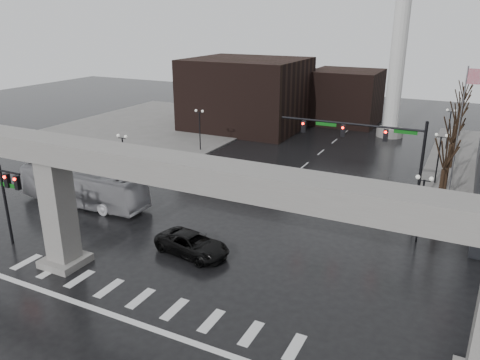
{
  "coord_description": "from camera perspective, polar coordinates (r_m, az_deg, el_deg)",
  "views": [
    {
      "loc": [
        15.81,
        -19.46,
        15.65
      ],
      "look_at": [
        1.54,
        8.94,
        4.5
      ],
      "focal_mm": 35.0,
      "sensor_mm": 36.0,
      "label": 1
    }
  ],
  "objects": [
    {
      "name": "signal_left_pole",
      "position": [
        36.33,
        -26.34,
        -1.34
      ],
      "size": [
        2.3,
        0.3,
        6.0
      ],
      "color": "black",
      "rests_on": "ground"
    },
    {
      "name": "building_far_mid",
      "position": [
        74.56,
        12.71,
        9.88
      ],
      "size": [
        10.0,
        10.0,
        8.0
      ],
      "primitive_type": "cube",
      "color": "black",
      "rests_on": "ground"
    },
    {
      "name": "smokestack",
      "position": [
        66.23,
        18.93,
        16.35
      ],
      "size": [
        3.6,
        3.6,
        30.0
      ],
      "color": "silver",
      "rests_on": "ground"
    },
    {
      "name": "flagpole_assembly",
      "position": [
        42.25,
        25.61,
        6.36
      ],
      "size": [
        2.06,
        0.12,
        12.0
      ],
      "color": "silver",
      "rests_on": "ground"
    },
    {
      "name": "lamp_left_2",
      "position": [
        69.17,
        1.17,
        9.19
      ],
      "size": [
        1.22,
        0.32,
        5.11
      ],
      "color": "black",
      "rests_on": "ground"
    },
    {
      "name": "lamp_right_1",
      "position": [
        49.05,
        23.13,
        3.38
      ],
      "size": [
        1.22,
        0.32,
        5.11
      ],
      "color": "black",
      "rests_on": "ground"
    },
    {
      "name": "tree_right_3",
      "position": [
        62.78,
        25.06,
        5.87
      ],
      "size": [
        1.11,
        1.66,
        8.02
      ],
      "color": "black",
      "rests_on": "ground"
    },
    {
      "name": "pickup_truck",
      "position": [
        32.77,
        -5.83,
        -7.79
      ],
      "size": [
        5.84,
        3.44,
        1.53
      ],
      "primitive_type": "imported",
      "rotation": [
        0.0,
        0.0,
        1.4
      ],
      "color": "black",
      "rests_on": "ground"
    },
    {
      "name": "sidewalk_nw",
      "position": [
        71.18,
        -10.15,
        6.39
      ],
      "size": [
        28.0,
        36.0,
        0.15
      ],
      "primitive_type": "cube",
      "color": "slate",
      "rests_on": "ground"
    },
    {
      "name": "lamp_left_1",
      "position": [
        57.09,
        -4.95,
        6.94
      ],
      "size": [
        1.22,
        0.32,
        5.11
      ],
      "color": "black",
      "rests_on": "ground"
    },
    {
      "name": "ground",
      "position": [
        29.55,
        -10.8,
        -13.03
      ],
      "size": [
        160.0,
        160.0,
        0.0
      ],
      "primitive_type": "plane",
      "color": "black",
      "rests_on": "ground"
    },
    {
      "name": "tree_right_0",
      "position": [
        39.64,
        23.3,
        -1.25
      ],
      "size": [
        1.09,
        1.58,
        7.5
      ],
      "color": "black",
      "rests_on": "ground"
    },
    {
      "name": "building_far_left",
      "position": [
        69.13,
        0.8,
        10.46
      ],
      "size": [
        16.0,
        14.0,
        10.0
      ],
      "primitive_type": "cube",
      "color": "black",
      "rests_on": "ground"
    },
    {
      "name": "lamp_left_0",
      "position": [
        46.12,
        -14.05,
        3.43
      ],
      "size": [
        1.22,
        0.32,
        5.11
      ],
      "color": "black",
      "rests_on": "ground"
    },
    {
      "name": "city_bus",
      "position": [
        42.93,
        -18.57,
        -0.66
      ],
      "size": [
        12.3,
        2.98,
        3.42
      ],
      "primitive_type": "imported",
      "rotation": [
        0.0,
        0.0,
        1.58
      ],
      "color": "#ACABB0",
      "rests_on": "ground"
    },
    {
      "name": "lamp_right_2",
      "position": [
        62.69,
        24.18,
        6.44
      ],
      "size": [
        1.22,
        0.32,
        5.11
      ],
      "color": "black",
      "rests_on": "ground"
    },
    {
      "name": "elevated_guideway",
      "position": [
        25.83,
        -9.5,
        -0.79
      ],
      "size": [
        48.0,
        2.6,
        8.7
      ],
      "color": "gray",
      "rests_on": "ground"
    },
    {
      "name": "tree_right_1",
      "position": [
        47.26,
        24.08,
        1.89
      ],
      "size": [
        1.09,
        1.61,
        7.67
      ],
      "color": "black",
      "rests_on": "ground"
    },
    {
      "name": "tree_right_4",
      "position": [
        70.62,
        25.39,
        7.19
      ],
      "size": [
        1.12,
        1.69,
        8.19
      ],
      "color": "black",
      "rests_on": "ground"
    },
    {
      "name": "tree_right_2",
      "position": [
        54.98,
        24.64,
        4.16
      ],
      "size": [
        1.1,
        1.63,
        7.85
      ],
      "color": "black",
      "rests_on": "ground"
    },
    {
      "name": "lamp_right_0",
      "position": [
        35.68,
        21.3,
        -2.01
      ],
      "size": [
        1.22,
        0.32,
        5.11
      ],
      "color": "black",
      "rests_on": "ground"
    },
    {
      "name": "signal_mast_arm",
      "position": [
        40.08,
        16.1,
        4.38
      ],
      "size": [
        12.12,
        0.43,
        8.0
      ],
      "color": "black",
      "rests_on": "ground"
    }
  ]
}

